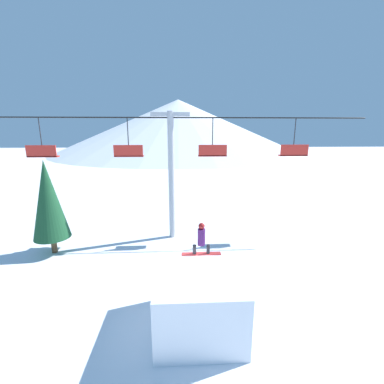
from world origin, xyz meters
TOP-DOWN VIEW (x-y plane):
  - ground_plane at (0.00, 0.00)m, footprint 220.00×220.00m
  - mountain_ridge at (0.00, 79.93)m, footprint 79.56×79.56m
  - snow_ramp at (0.73, -0.15)m, footprint 3.03×3.31m
  - snowboarder at (0.94, 1.20)m, footprint 1.58×0.30m
  - chairlift at (-0.42, 8.21)m, footprint 24.89×0.44m
  - pine_tree_near at (-7.36, 6.20)m, footprint 2.02×2.02m

SIDE VIEW (x-z plane):
  - ground_plane at x=0.00m, z-range 0.00..0.00m
  - snow_ramp at x=0.73m, z-range 0.00..2.20m
  - snowboarder at x=0.94m, z-range 2.19..3.52m
  - pine_tree_near at x=-7.36m, z-range 0.47..5.99m
  - chairlift at x=-0.42m, z-range 0.99..9.24m
  - mountain_ridge at x=0.00m, z-range 0.00..17.18m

